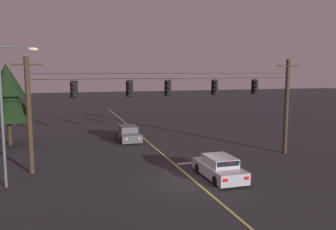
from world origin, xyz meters
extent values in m
plane|color=#28282B|center=(0.00, 0.00, 0.00)|extent=(180.00, 180.00, 0.00)
cube|color=#D1C64C|center=(0.00, 10.42, 0.00)|extent=(0.14, 60.00, 0.01)
cube|color=silver|center=(1.90, 3.82, 0.00)|extent=(3.40, 0.36, 0.01)
cylinder|color=#38281C|center=(-9.32, 4.42, 3.67)|extent=(0.32, 0.32, 7.33)
cube|color=#38281C|center=(-9.32, 4.42, 6.83)|extent=(1.80, 0.12, 0.12)
cylinder|color=slate|center=(-9.32, 4.42, 6.48)|extent=(0.12, 0.12, 0.18)
cylinder|color=#38281C|center=(9.32, 4.42, 3.67)|extent=(0.32, 0.32, 7.33)
cube|color=#38281C|center=(9.32, 4.42, 6.83)|extent=(1.80, 0.12, 0.12)
cylinder|color=slate|center=(9.32, 4.42, 6.48)|extent=(0.12, 0.12, 0.18)
cylinder|color=black|center=(0.00, 4.42, 5.93)|extent=(18.64, 0.03, 0.03)
cylinder|color=black|center=(0.00, 4.42, 6.28)|extent=(18.64, 0.02, 0.02)
cylinder|color=black|center=(-6.57, 4.42, 5.84)|extent=(0.04, 0.04, 0.18)
cube|color=black|center=(-6.57, 4.42, 5.27)|extent=(0.32, 0.26, 0.96)
cube|color=black|center=(-6.57, 4.57, 5.27)|extent=(0.48, 0.03, 1.12)
sphere|color=#380A0A|center=(-6.57, 4.26, 5.56)|extent=(0.17, 0.17, 0.17)
cylinder|color=black|center=(-6.57, 4.22, 5.61)|extent=(0.20, 0.10, 0.20)
sphere|color=#3D280A|center=(-6.57, 4.26, 5.27)|extent=(0.17, 0.17, 0.17)
cylinder|color=black|center=(-6.57, 4.22, 5.32)|extent=(0.20, 0.10, 0.20)
sphere|color=#1ED83F|center=(-6.57, 4.26, 4.99)|extent=(0.17, 0.17, 0.17)
cylinder|color=black|center=(-6.57, 4.22, 5.03)|extent=(0.20, 0.10, 0.20)
cylinder|color=black|center=(-2.97, 4.42, 5.84)|extent=(0.04, 0.04, 0.18)
cube|color=black|center=(-2.97, 4.42, 5.27)|extent=(0.32, 0.26, 0.96)
cube|color=black|center=(-2.97, 4.57, 5.27)|extent=(0.48, 0.03, 1.12)
sphere|color=#380A0A|center=(-2.97, 4.26, 5.56)|extent=(0.17, 0.17, 0.17)
cylinder|color=black|center=(-2.97, 4.22, 5.61)|extent=(0.20, 0.10, 0.20)
sphere|color=#3D280A|center=(-2.97, 4.26, 5.27)|extent=(0.17, 0.17, 0.17)
cylinder|color=black|center=(-2.97, 4.22, 5.32)|extent=(0.20, 0.10, 0.20)
sphere|color=#1ED83F|center=(-2.97, 4.26, 4.99)|extent=(0.17, 0.17, 0.17)
cylinder|color=black|center=(-2.97, 4.22, 5.03)|extent=(0.20, 0.10, 0.20)
cylinder|color=black|center=(-0.27, 4.42, 5.84)|extent=(0.04, 0.04, 0.18)
cube|color=black|center=(-0.27, 4.42, 5.27)|extent=(0.32, 0.26, 0.96)
cube|color=black|center=(-0.27, 4.57, 5.27)|extent=(0.48, 0.03, 1.12)
sphere|color=#380A0A|center=(-0.27, 4.26, 5.56)|extent=(0.17, 0.17, 0.17)
cylinder|color=black|center=(-0.27, 4.22, 5.61)|extent=(0.20, 0.10, 0.20)
sphere|color=#3D280A|center=(-0.27, 4.26, 5.27)|extent=(0.17, 0.17, 0.17)
cylinder|color=black|center=(-0.27, 4.22, 5.32)|extent=(0.20, 0.10, 0.20)
sphere|color=#1ED83F|center=(-0.27, 4.26, 4.99)|extent=(0.17, 0.17, 0.17)
cylinder|color=black|center=(-0.27, 4.22, 5.03)|extent=(0.20, 0.10, 0.20)
cylinder|color=black|center=(3.25, 4.42, 5.84)|extent=(0.04, 0.04, 0.18)
cube|color=black|center=(3.25, 4.42, 5.27)|extent=(0.32, 0.26, 0.96)
cube|color=black|center=(3.25, 4.57, 5.27)|extent=(0.48, 0.03, 1.12)
sphere|color=#380A0A|center=(3.25, 4.26, 5.56)|extent=(0.17, 0.17, 0.17)
cylinder|color=black|center=(3.25, 4.22, 5.61)|extent=(0.20, 0.10, 0.20)
sphere|color=#3D280A|center=(3.25, 4.26, 5.27)|extent=(0.17, 0.17, 0.17)
cylinder|color=black|center=(3.25, 4.22, 5.32)|extent=(0.20, 0.10, 0.20)
sphere|color=#1ED83F|center=(3.25, 4.26, 4.99)|extent=(0.17, 0.17, 0.17)
cylinder|color=black|center=(3.25, 4.22, 5.03)|extent=(0.20, 0.10, 0.20)
cylinder|color=black|center=(6.52, 4.42, 5.84)|extent=(0.04, 0.04, 0.18)
cube|color=black|center=(6.52, 4.42, 5.27)|extent=(0.32, 0.26, 0.96)
cube|color=black|center=(6.52, 4.57, 5.27)|extent=(0.48, 0.03, 1.12)
sphere|color=#380A0A|center=(6.52, 4.26, 5.56)|extent=(0.17, 0.17, 0.17)
cylinder|color=black|center=(6.52, 4.22, 5.61)|extent=(0.20, 0.10, 0.20)
sphere|color=#3D280A|center=(6.52, 4.26, 5.27)|extent=(0.17, 0.17, 0.17)
cylinder|color=black|center=(6.52, 4.22, 5.32)|extent=(0.20, 0.10, 0.20)
sphere|color=#1ED83F|center=(6.52, 4.26, 4.99)|extent=(0.17, 0.17, 0.17)
cylinder|color=black|center=(6.52, 4.22, 5.03)|extent=(0.20, 0.10, 0.20)
cube|color=#A5A5AD|center=(1.60, 0.07, 0.51)|extent=(1.80, 4.30, 0.68)
cube|color=#A5A5AD|center=(1.60, -0.05, 1.12)|extent=(1.51, 2.15, 0.54)
cube|color=black|center=(1.60, 0.89, 1.12)|extent=(1.40, 0.21, 0.48)
cube|color=black|center=(1.60, -1.11, 1.12)|extent=(1.37, 0.18, 0.46)
cylinder|color=black|center=(0.81, 1.40, 0.32)|extent=(0.22, 0.64, 0.64)
cylinder|color=black|center=(2.39, 1.40, 0.32)|extent=(0.22, 0.64, 0.64)
cylinder|color=black|center=(0.81, -1.26, 0.32)|extent=(0.22, 0.64, 0.64)
cylinder|color=black|center=(2.39, -1.26, 0.32)|extent=(0.22, 0.64, 0.64)
cube|color=red|center=(0.95, -2.10, 0.61)|extent=(0.28, 0.03, 0.18)
cube|color=red|center=(2.25, -2.10, 0.61)|extent=(0.28, 0.03, 0.18)
cube|color=red|center=(1.60, -1.22, 1.35)|extent=(0.24, 0.04, 0.06)
cube|color=#4C4C51|center=(-1.64, 12.81, 0.51)|extent=(1.80, 4.30, 0.68)
cube|color=#4C4C51|center=(-1.64, 12.93, 1.12)|extent=(1.51, 2.15, 0.54)
cube|color=black|center=(-1.64, 11.99, 1.12)|extent=(1.40, 0.21, 0.48)
cube|color=black|center=(-1.64, 13.99, 1.12)|extent=(1.37, 0.18, 0.46)
cylinder|color=black|center=(-0.84, 11.48, 0.32)|extent=(0.22, 0.64, 0.64)
cylinder|color=black|center=(-2.43, 11.48, 0.32)|extent=(0.22, 0.64, 0.64)
cylinder|color=black|center=(-0.84, 14.14, 0.32)|extent=(0.22, 0.64, 0.64)
cylinder|color=black|center=(-2.43, 14.14, 0.32)|extent=(0.22, 0.64, 0.64)
sphere|color=white|center=(-1.08, 10.64, 0.57)|extent=(0.20, 0.20, 0.20)
sphere|color=white|center=(-2.19, 10.64, 0.57)|extent=(0.20, 0.20, 0.20)
cylinder|color=#4C4F54|center=(-10.47, 2.04, 3.92)|extent=(0.16, 0.16, 7.84)
cylinder|color=#4C4F54|center=(-9.57, 2.04, 7.72)|extent=(1.80, 0.10, 0.10)
ellipsoid|color=beige|center=(-8.72, 2.04, 7.62)|extent=(0.56, 0.30, 0.22)
cylinder|color=#332316|center=(-11.90, 14.01, 1.23)|extent=(0.36, 0.36, 2.46)
cone|color=black|center=(-11.90, 14.01, 3.86)|extent=(4.33, 4.33, 3.47)
cone|color=black|center=(-11.90, 14.01, 5.71)|extent=(3.03, 3.03, 2.82)
camera|label=1|loc=(-7.17, -18.29, 6.44)|focal=36.71mm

